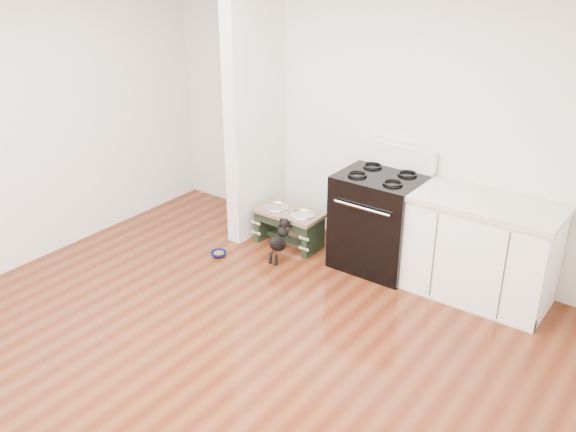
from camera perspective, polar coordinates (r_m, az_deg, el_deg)
The scene contains 8 objects.
ground at distance 4.92m, azimuth -7.45°, elevation -13.27°, with size 5.00×5.00×0.00m, color #491C0D.
room_shell at distance 4.14m, azimuth -8.67°, elevation 4.74°, with size 5.00×5.00×5.00m.
partition_wall at distance 6.46m, azimuth -2.92°, elevation 9.76°, with size 0.15×0.80×2.70m, color silver.
oven_range at distance 6.06m, azimuth 8.15°, elevation -0.29°, with size 0.76×0.69×1.14m.
cabinet_run at distance 5.75m, azimuth 16.80°, elevation -2.89°, with size 1.24×0.64×0.91m.
dog_feeder at distance 6.46m, azimuth 0.07°, elevation -0.45°, with size 0.68×0.36×0.39m.
puppy at distance 6.18m, azimuth -0.74°, elevation -2.06°, with size 0.12×0.35×0.42m.
floor_bowl at distance 6.38m, azimuth -6.18°, elevation -3.36°, with size 0.20×0.20×0.05m.
Camera 1 is at (2.78, -2.73, 3.01)m, focal length 40.00 mm.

